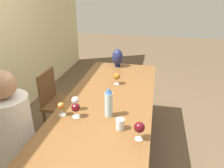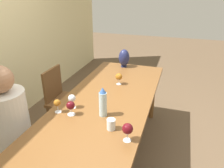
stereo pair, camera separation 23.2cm
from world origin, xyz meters
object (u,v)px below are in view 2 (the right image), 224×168
object	(u,v)px
wine_glass_2	(128,129)
wine_glass_4	(119,77)
wine_glass_3	(57,103)
chair_far	(63,98)
person_near	(11,129)
water_bottle	(103,102)
wine_glass_1	(72,99)
wine_glass_0	(71,106)
water_tumbler	(111,124)
vase	(124,58)
chair_near	(9,146)

from	to	relation	value
wine_glass_2	wine_glass_4	world-z (taller)	wine_glass_2
wine_glass_3	chair_far	bearing A→B (deg)	28.53
person_near	water_bottle	bearing A→B (deg)	-66.98
person_near	wine_glass_2	bearing A→B (deg)	-87.62
wine_glass_1	wine_glass_4	distance (m)	0.71
wine_glass_0	wine_glass_4	distance (m)	0.80
wine_glass_2	person_near	xyz separation A→B (m)	(-0.04, 1.04, -0.20)
water_tumbler	person_near	world-z (taller)	person_near
water_bottle	wine_glass_1	distance (m)	0.33
vase	wine_glass_1	distance (m)	1.27
wine_glass_4	person_near	world-z (taller)	person_near
wine_glass_1	water_tumbler	bearing A→B (deg)	-115.02
person_near	wine_glass_3	bearing A→B (deg)	-53.96
water_bottle	chair_far	bearing A→B (deg)	50.17
water_bottle	water_tumbler	world-z (taller)	water_bottle
wine_glass_1	person_near	size ratio (longest dim) A/B	0.11
chair_far	person_near	bearing A→B (deg)	-175.48
wine_glass_3	person_near	xyz separation A→B (m)	(-0.24, 0.33, -0.19)
water_bottle	vase	world-z (taller)	water_bottle
wine_glass_0	wine_glass_1	world-z (taller)	wine_glass_1
wine_glass_1	wine_glass_3	bearing A→B (deg)	141.04
wine_glass_4	chair_near	distance (m)	1.33
vase	person_near	size ratio (longest dim) A/B	0.20
chair_near	wine_glass_0	bearing A→B (deg)	-66.42
wine_glass_4	water_bottle	bearing A→B (deg)	-175.41
wine_glass_3	vase	bearing A→B (deg)	-10.56
wine_glass_1	chair_far	distance (m)	0.91
vase	wine_glass_2	distance (m)	1.63
water_tumbler	wine_glass_1	distance (m)	0.50
vase	chair_far	xyz separation A→B (m)	(-0.61, 0.67, -0.43)
water_tumbler	person_near	xyz separation A→B (m)	(-0.14, 0.88, -0.14)
wine_glass_3	chair_near	distance (m)	0.62
person_near	water_tumbler	bearing A→B (deg)	-80.76
wine_glass_3	chair_far	xyz separation A→B (m)	(0.76, 0.41, -0.39)
water_bottle	wine_glass_4	bearing A→B (deg)	4.59
wine_glass_1	wine_glass_4	size ratio (longest dim) A/B	0.99
water_tumbler	wine_glass_1	bearing A→B (deg)	64.98
wine_glass_1	chair_far	xyz separation A→B (m)	(0.65, 0.50, -0.40)
water_bottle	wine_glass_1	size ratio (longest dim) A/B	2.01
water_bottle	wine_glass_3	distance (m)	0.42
water_bottle	chair_near	distance (m)	0.99
water_bottle	wine_glass_4	world-z (taller)	water_bottle
wine_glass_1	wine_glass_2	bearing A→B (deg)	-116.96
water_tumbler	chair_far	size ratio (longest dim) A/B	0.11
wine_glass_4	chair_near	xyz separation A→B (m)	(-1.01, 0.77, -0.40)
vase	wine_glass_3	xyz separation A→B (m)	(-1.37, 0.26, -0.04)
chair_near	wine_glass_3	bearing A→B (deg)	-59.54
wine_glass_2	chair_near	distance (m)	1.19
wine_glass_1	wine_glass_4	xyz separation A→B (m)	(0.65, -0.27, -0.00)
wine_glass_0	person_near	size ratio (longest dim) A/B	0.10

